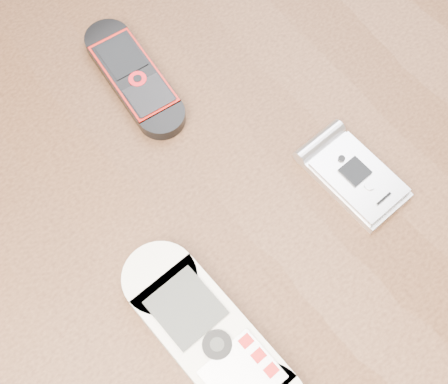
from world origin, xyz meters
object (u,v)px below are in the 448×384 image
Objects in this scene: table at (220,243)px; nokia_black_red at (134,77)px; motorola_razr at (356,177)px; nokia_white at (211,340)px.

table is 8.82× the size of nokia_black_red.
nokia_black_red reaches higher than table.
table is 0.16m from motorola_razr.
table is at bearing -90.07° from nokia_black_red.
nokia_white is at bearing -106.28° from nokia_black_red.
nokia_white is at bearing -131.32° from table.
nokia_black_red is (0.09, 0.22, -0.00)m from nokia_white.
table is 0.16m from nokia_white.
nokia_white reaches higher than table.
nokia_black_red is 1.45× the size of motorola_razr.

